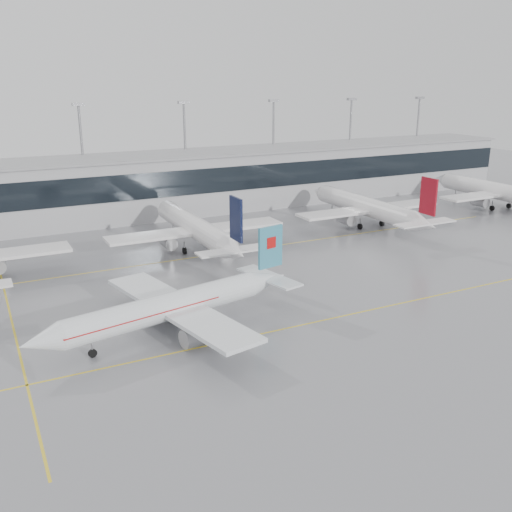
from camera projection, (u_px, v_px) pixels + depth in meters
name	position (u px, v px, depth m)	size (l,w,h in m)	color
ground	(303.00, 325.00, 65.93)	(320.00, 320.00, 0.00)	gray
taxi_line_main	(303.00, 325.00, 65.93)	(120.00, 0.25, 0.01)	yellow
taxi_line_north	(205.00, 256.00, 91.46)	(120.00, 0.25, 0.01)	yellow
taxi_line_cross	(13.00, 325.00, 65.74)	(0.25, 60.00, 0.01)	yellow
terminal	(146.00, 187.00, 116.91)	(180.00, 15.00, 12.00)	#A0A0A4
terminal_glass	(157.00, 185.00, 110.03)	(180.00, 0.20, 5.00)	black
terminal_roof	(144.00, 156.00, 115.05)	(182.00, 16.00, 0.40)	gray
light_masts	(136.00, 147.00, 119.82)	(156.40, 1.00, 22.60)	gray
air_canada_jet	(176.00, 305.00, 63.31)	(32.97, 25.88, 10.04)	white
parked_jet_c	(196.00, 228.00, 93.49)	(29.64, 36.96, 11.72)	white
parked_jet_d	(368.00, 207.00, 108.60)	(29.64, 36.96, 11.72)	white
parked_jet_e	(498.00, 192.00, 123.72)	(29.64, 36.96, 11.72)	white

